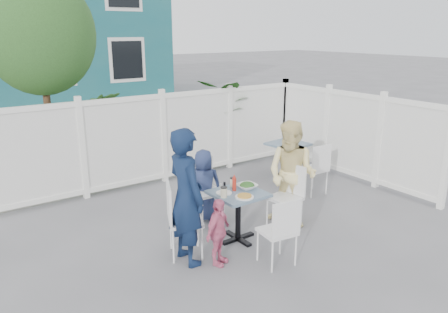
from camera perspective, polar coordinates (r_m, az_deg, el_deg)
ground at (r=6.15m, az=1.98°, el=-9.48°), size 80.00×80.00×0.00m
near_sidewalk at (r=9.27m, az=-12.25°, el=-0.85°), size 24.00×2.60×0.01m
street at (r=12.67m, az=-18.84°, el=3.22°), size 24.00×5.00×0.01m
far_sidewalk at (r=15.62m, az=-22.12°, el=5.23°), size 24.00×1.60×0.01m
building at (r=18.64m, az=-27.21°, el=15.56°), size 11.00×6.00×6.00m
fence_back at (r=7.87m, az=-7.91°, el=2.23°), size 5.86×0.08×1.60m
fence_right at (r=8.31m, az=16.27°, el=2.46°), size 0.08×3.66×1.60m
tree at (r=7.92m, az=-22.96°, el=14.45°), size 1.80×1.62×3.59m
potted_shrub_a at (r=8.16m, az=-15.65°, el=2.49°), size 1.17×1.17×1.63m
potted_shrub_b at (r=9.08m, az=-1.37°, el=4.82°), size 2.06×2.07×1.74m
main_table at (r=5.66m, az=1.86°, el=-6.13°), size 0.64×0.64×0.67m
spare_table at (r=8.10m, az=8.31°, el=0.70°), size 0.71×0.71×0.67m
chair_left at (r=5.30m, az=-5.92°, el=-7.56°), size 0.54×0.55×0.93m
chair_right at (r=6.13m, az=8.43°, el=-4.52°), size 0.44×0.45×0.88m
chair_back at (r=6.28m, az=-2.64°, el=-3.68°), size 0.43×0.41×0.92m
chair_near at (r=5.11m, az=7.45°, el=-9.18°), size 0.42×0.41×0.84m
chair_spare at (r=7.36m, az=11.99°, el=-1.18°), size 0.41×0.40×0.88m
man at (r=5.07m, az=-4.95°, el=-5.26°), size 0.39×0.60×1.63m
woman at (r=6.11m, az=8.85°, el=-2.32°), size 0.79×0.88×1.49m
boy at (r=6.27m, az=-2.64°, el=-3.78°), size 0.60×0.50×1.05m
toddler at (r=5.14m, az=-0.76°, el=-9.86°), size 0.52×0.39×0.82m
plate_main at (r=5.44m, az=2.68°, el=-5.30°), size 0.24×0.24×0.01m
plate_side at (r=5.57m, az=-0.00°, el=-4.78°), size 0.20×0.20×0.01m
salad_bowl at (r=5.72m, az=3.03°, el=-3.94°), size 0.26×0.26×0.06m
coffee_cup_a at (r=5.43m, az=-0.03°, el=-4.73°), size 0.08×0.08×0.12m
coffee_cup_b at (r=5.78m, az=1.16°, el=-3.42°), size 0.08×0.08×0.11m
ketchup_bottle at (r=5.64m, az=1.35°, el=-3.65°), size 0.05×0.05×0.17m
salt_shaker at (r=5.74m, az=-0.44°, el=-3.87°), size 0.03×0.03×0.06m
pepper_shaker at (r=5.76m, az=0.07°, el=-3.70°), size 0.03×0.03×0.07m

